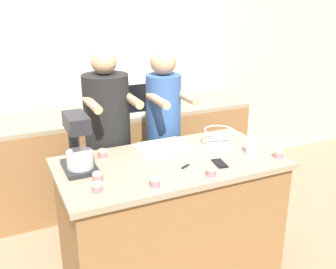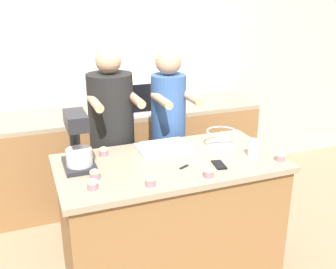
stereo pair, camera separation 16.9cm
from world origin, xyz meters
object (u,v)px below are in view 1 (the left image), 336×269
(person_left, at_px, (109,147))
(cupcake_5, at_px, (211,171))
(person_right, at_px, (164,137))
(drinking_glass, at_px, (252,146))
(cell_phone, at_px, (220,163))
(knife, at_px, (190,164))
(cupcake_4, at_px, (102,153))
(mixing_bowl, at_px, (219,137))
(cupcake_3, at_px, (278,153))
(cupcake_0, at_px, (97,186))
(baking_tray, at_px, (163,147))
(cupcake_2, at_px, (98,176))
(microwave_oven, at_px, (133,93))
(cupcake_1, at_px, (155,181))
(stand_mixer, at_px, (78,146))

(person_left, distance_m, cupcake_5, 1.02)
(person_left, bearing_deg, person_right, -0.18)
(drinking_glass, bearing_deg, cell_phone, -169.09)
(knife, bearing_deg, cupcake_4, 143.53)
(mixing_bowl, bearing_deg, cupcake_3, -55.59)
(cupcake_0, distance_m, cupcake_3, 1.29)
(baking_tray, height_order, cupcake_2, cupcake_2)
(mixing_bowl, height_order, cupcake_3, mixing_bowl)
(baking_tray, height_order, cupcake_3, cupcake_3)
(person_left, xyz_separation_m, microwave_oven, (0.47, 0.70, 0.24))
(cell_phone, bearing_deg, cupcake_2, 172.89)
(cupcake_2, relative_size, cupcake_5, 1.00)
(cell_phone, bearing_deg, microwave_oven, 92.55)
(cupcake_0, height_order, cupcake_3, same)
(drinking_glass, relative_size, cupcake_0, 1.84)
(microwave_oven, relative_size, cupcake_0, 7.65)
(knife, height_order, cupcake_4, cupcake_4)
(cupcake_1, bearing_deg, cell_phone, 11.82)
(cupcake_0, distance_m, cupcake_5, 0.72)
(person_right, relative_size, microwave_oven, 3.16)
(cupcake_1, distance_m, cupcake_4, 0.59)
(person_left, xyz_separation_m, cell_phone, (0.54, -0.81, 0.08))
(person_left, distance_m, person_right, 0.49)
(person_left, height_order, cupcake_0, person_left)
(stand_mixer, xyz_separation_m, mixing_bowl, (1.06, -0.02, -0.10))
(microwave_oven, bearing_deg, cupcake_4, -120.44)
(person_left, distance_m, cell_phone, 0.97)
(baking_tray, distance_m, cupcake_1, 0.59)
(mixing_bowl, relative_size, baking_tray, 0.58)
(stand_mixer, relative_size, cupcake_1, 5.66)
(cupcake_4, bearing_deg, cupcake_5, -46.93)
(person_right, bearing_deg, knife, -100.17)
(person_left, relative_size, knife, 8.09)
(stand_mixer, distance_m, cupcake_1, 0.57)
(person_left, relative_size, cupcake_3, 24.54)
(stand_mixer, relative_size, microwave_oven, 0.74)
(stand_mixer, bearing_deg, person_right, 30.66)
(baking_tray, bearing_deg, cupcake_2, -152.04)
(cell_phone, height_order, cupcake_1, cupcake_1)
(cupcake_3, bearing_deg, baking_tray, 144.27)
(microwave_oven, relative_size, cupcake_1, 7.65)
(cupcake_2, bearing_deg, cell_phone, -7.11)
(cupcake_4, height_order, cupcake_5, same)
(drinking_glass, height_order, cupcake_4, drinking_glass)
(mixing_bowl, distance_m, microwave_oven, 1.24)
(stand_mixer, relative_size, cupcake_0, 5.66)
(person_left, height_order, mixing_bowl, person_left)
(cupcake_5, bearing_deg, cupcake_4, 133.07)
(person_left, distance_m, stand_mixer, 0.65)
(cell_phone, distance_m, cupcake_3, 0.44)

